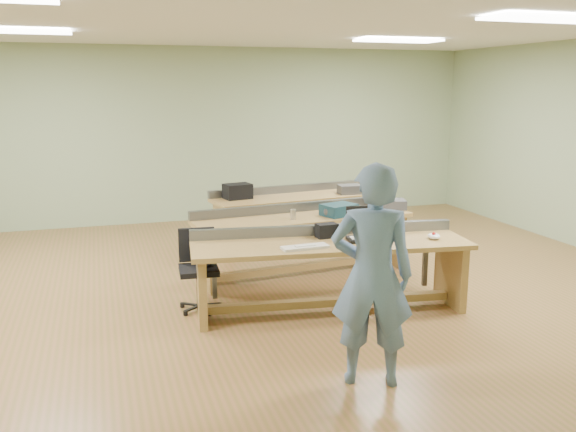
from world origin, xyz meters
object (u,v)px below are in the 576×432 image
object	(u,v)px
mug	(329,212)
task_chair	(199,280)
workbench_back	(303,208)
workbench_front	(330,259)
person	(372,276)
drinks_can	(293,214)
parts_bin_grey	(388,204)
camera_bag	(327,231)
workbench_mid	(303,231)
parts_bin_teal	(339,210)
laptop_base	(362,239)

from	to	relation	value
mug	task_chair	bearing A→B (deg)	-157.82
workbench_back	task_chair	size ratio (longest dim) A/B	3.32
workbench_front	person	world-z (taller)	person
workbench_back	drinks_can	xyz separation A→B (m)	(-0.67, -1.59, 0.26)
workbench_front	mug	bearing A→B (deg)	76.65
parts_bin_grey	camera_bag	bearing A→B (deg)	-137.51
workbench_mid	person	world-z (taller)	person
camera_bag	workbench_front	bearing A→B (deg)	-101.64
drinks_can	mug	bearing A→B (deg)	3.29
workbench_mid	person	distance (m)	2.95
parts_bin_grey	workbench_front	bearing A→B (deg)	-134.21
workbench_mid	drinks_can	xyz separation A→B (m)	(-0.18, -0.17, 0.26)
parts_bin_grey	parts_bin_teal	bearing A→B (deg)	-165.68
workbench_front	workbench_mid	bearing A→B (deg)	91.00
parts_bin_grey	drinks_can	xyz separation A→B (m)	(-1.40, -0.26, 0.00)
laptop_base	parts_bin_teal	xyz separation A→B (m)	(0.26, 1.28, 0.05)
workbench_back	mug	world-z (taller)	workbench_back
workbench_back	camera_bag	xyz separation A→B (m)	(-0.61, -2.55, 0.27)
laptop_base	camera_bag	bearing A→B (deg)	149.93
workbench_mid	workbench_back	bearing A→B (deg)	64.84
parts_bin_grey	drinks_can	bearing A→B (deg)	-169.44
person	parts_bin_grey	xyz separation A→B (m)	(1.64, 2.99, -0.08)
drinks_can	camera_bag	bearing A→B (deg)	-86.18
workbench_back	laptop_base	size ratio (longest dim) A/B	9.54
person	parts_bin_grey	distance (m)	3.41
mug	drinks_can	bearing A→B (deg)	-176.71
workbench_back	laptop_base	world-z (taller)	workbench_back
workbench_front	drinks_can	bearing A→B (deg)	99.10
task_chair	mug	xyz separation A→B (m)	(1.75, 0.71, 0.49)
parts_bin_teal	drinks_can	xyz separation A→B (m)	(-0.62, -0.06, -0.01)
workbench_mid	parts_bin_teal	bearing A→B (deg)	-19.56
parts_bin_teal	laptop_base	bearing A→B (deg)	-101.39
camera_bag	parts_bin_teal	world-z (taller)	camera_bag
workbench_mid	parts_bin_teal	world-z (taller)	parts_bin_teal
workbench_front	parts_bin_grey	xyz separation A→B (m)	(1.36, 1.40, 0.25)
laptop_base	workbench_mid	bearing A→B (deg)	107.45
camera_bag	parts_bin_grey	world-z (taller)	camera_bag
person	mug	bearing A→B (deg)	-82.66
parts_bin_grey	mug	world-z (taller)	parts_bin_grey
workbench_front	laptop_base	xyz separation A→B (m)	(0.32, -0.08, 0.21)
laptop_base	task_chair	world-z (taller)	task_chair
task_chair	drinks_can	xyz separation A→B (m)	(1.27, 0.68, 0.50)
workbench_back	parts_bin_teal	world-z (taller)	parts_bin_teal
laptop_base	parts_bin_teal	size ratio (longest dim) A/B	0.73
task_chair	person	bearing A→B (deg)	-58.73
workbench_front	camera_bag	size ratio (longest dim) A/B	13.35
workbench_front	parts_bin_grey	bearing A→B (deg)	52.87
workbench_mid	parts_bin_teal	xyz separation A→B (m)	(0.44, -0.11, 0.27)
mug	person	bearing A→B (deg)	-104.44
person	parts_bin_grey	bearing A→B (deg)	-96.93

